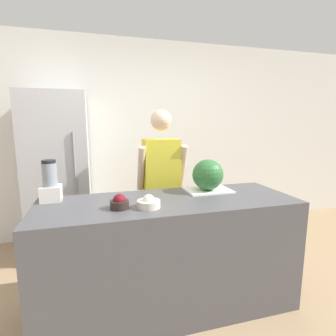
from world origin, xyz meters
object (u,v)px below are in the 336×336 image
object	(u,v)px
watermelon	(208,175)
bowl_cream	(149,203)
refrigerator	(59,175)
bowl_cherries	(120,203)
person	(161,186)
blender	(50,184)

from	to	relation	value
watermelon	bowl_cream	size ratio (longest dim) A/B	1.63
refrigerator	bowl_cherries	world-z (taller)	refrigerator
person	bowl_cherries	size ratio (longest dim) A/B	12.39
person	bowl_cherries	xyz separation A→B (m)	(-0.50, -0.79, 0.10)
refrigerator	blender	size ratio (longest dim) A/B	5.73
bowl_cherries	refrigerator	bearing A→B (deg)	112.00
blender	watermelon	bearing A→B (deg)	-2.66
person	bowl_cream	xyz separation A→B (m)	(-0.30, -0.83, 0.10)
refrigerator	bowl_cream	xyz separation A→B (m)	(0.77, -1.43, 0.03)
watermelon	bowl_cream	bearing A→B (deg)	-152.62
refrigerator	bowl_cherries	distance (m)	1.50
person	bowl_cream	world-z (taller)	person
refrigerator	bowl_cherries	xyz separation A→B (m)	(0.56, -1.39, 0.04)
bowl_cream	refrigerator	bearing A→B (deg)	118.21
bowl_cream	blender	bearing A→B (deg)	152.26
watermelon	bowl_cream	distance (m)	0.68
refrigerator	bowl_cream	size ratio (longest dim) A/B	11.03
bowl_cherries	blender	distance (m)	0.60
refrigerator	watermelon	bearing A→B (deg)	-39.50
watermelon	blender	size ratio (longest dim) A/B	0.85
watermelon	blender	world-z (taller)	blender
refrigerator	person	distance (m)	1.22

